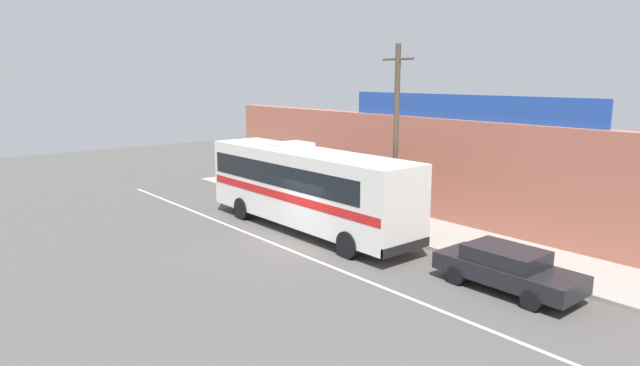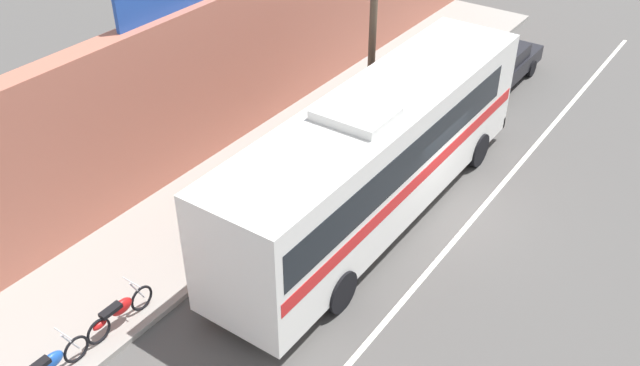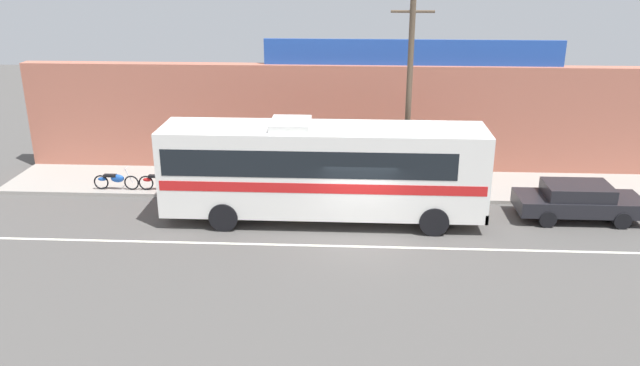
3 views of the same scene
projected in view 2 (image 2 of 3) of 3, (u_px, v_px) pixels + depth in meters
The scene contains 11 objects.
ground_plane at pixel (445, 210), 19.09m from camera, with size 70.00×70.00×0.00m, color #4F4C49.
sidewalk_slab at pixel (295, 151), 21.51m from camera, with size 30.00×3.60×0.14m, color gray.
storefront_facade at pixel (237, 65), 21.21m from camera, with size 30.00×0.70×4.80m, color #B26651.
road_center_stripe at pixel (472, 220), 18.71m from camera, with size 30.00×0.14×0.01m, color silver.
intercity_bus at pixel (376, 152), 17.66m from camera, with size 11.64×2.63×3.78m.
parked_car at pixel (497, 65), 25.12m from camera, with size 4.55×1.89×1.37m.
utility_pole at pixel (373, 16), 19.68m from camera, with size 1.60×0.22×7.82m.
motorcycle_purple at pixel (119, 311), 15.09m from camera, with size 1.85×0.56×0.94m.
motorcycle_black at pixel (48, 366), 13.83m from camera, with size 1.90×0.56×0.94m.
pedestrian_near_shop at pixel (206, 208), 17.38m from camera, with size 0.30×0.48×1.59m.
pedestrian_by_curb at pixel (305, 136), 20.25m from camera, with size 0.30×0.48×1.64m.
Camera 2 is at (-14.53, -5.97, 11.42)m, focal length 38.88 mm.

